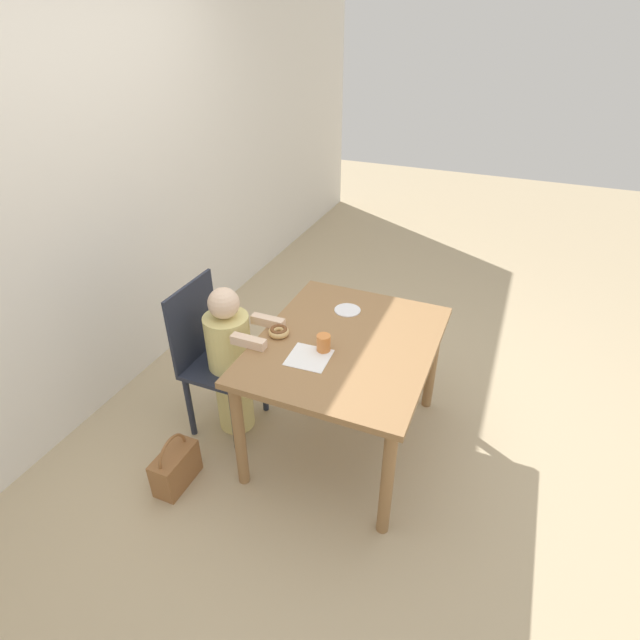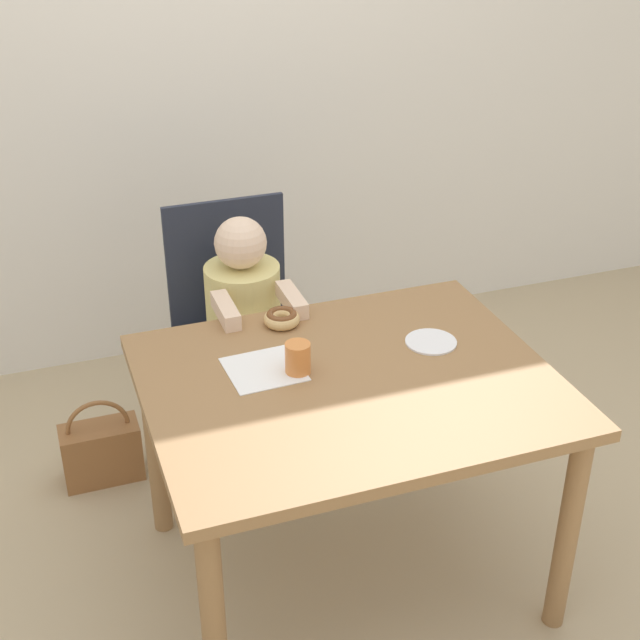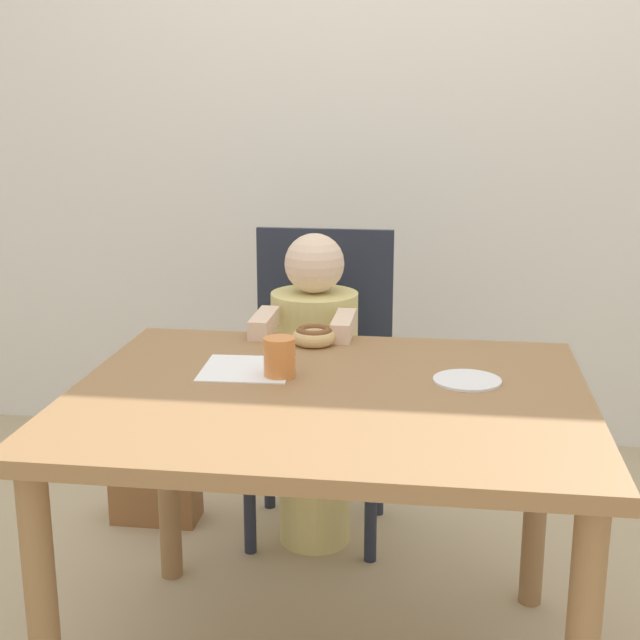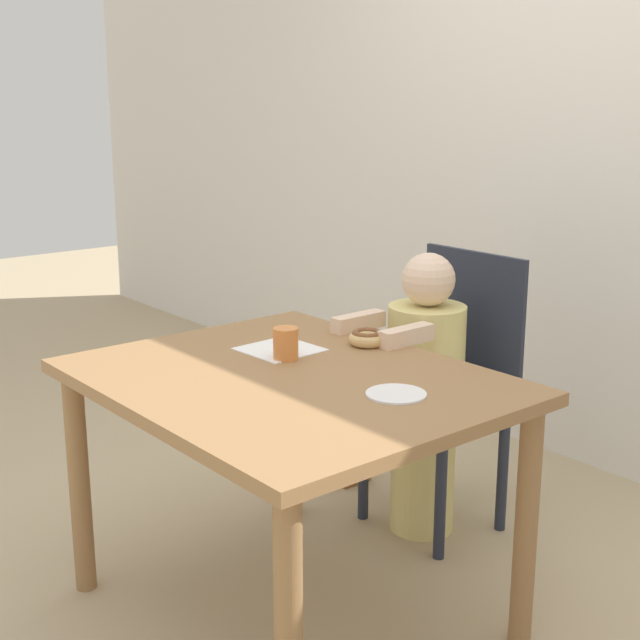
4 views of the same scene
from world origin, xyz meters
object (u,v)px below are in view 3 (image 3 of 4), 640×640
Objects in this scene: child_figure at (314,394)px; donut at (314,335)px; chair at (320,379)px; handbag at (156,485)px; cup at (279,357)px.

child_figure is 8.55× the size of donut.
child_figure is at bearing -90.00° from chair.
chair is at bearing 95.91° from donut.
child_figure is 2.91× the size of handbag.
child_figure is 0.63m from cup.
chair is at bearing 5.44° from handbag.
donut is 1.22× the size of cup.
handbag is at bearing 129.59° from cup.
donut is 0.34× the size of handbag.
chair is 0.63m from handbag.
donut is (0.04, -0.29, 0.26)m from child_figure.
chair reaches higher than cup.
cup is (0.52, -0.63, 0.63)m from handbag.
cup is at bearing -89.69° from chair.
child_figure is (0.00, -0.11, -0.01)m from chair.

